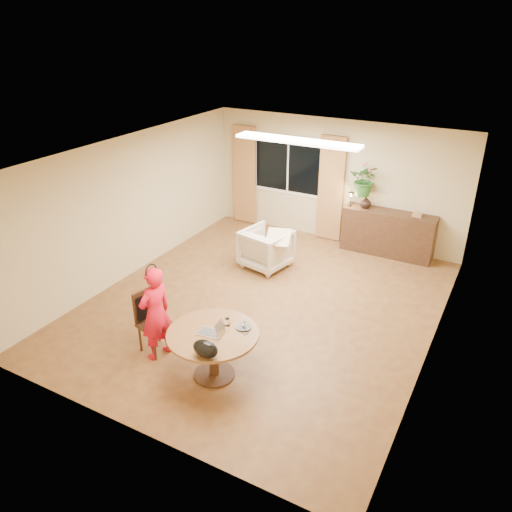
{
  "coord_description": "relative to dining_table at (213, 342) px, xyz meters",
  "views": [
    {
      "loc": [
        3.4,
        -6.47,
        4.49
      ],
      "look_at": [
        -0.03,
        -0.2,
        1.01
      ],
      "focal_mm": 35.0,
      "sensor_mm": 36.0,
      "label": 1
    }
  ],
  "objects": [
    {
      "name": "wall_right",
      "position": [
        2.47,
        1.95,
        0.75
      ],
      "size": [
        0.0,
        6.5,
        6.5
      ],
      "primitive_type": "plane",
      "rotation": [
        1.57,
        0.0,
        -1.57
      ],
      "color": "#CAB683",
      "rests_on": "floor"
    },
    {
      "name": "ceiling",
      "position": [
        -0.28,
        1.95,
        2.05
      ],
      "size": [
        6.5,
        6.5,
        0.0
      ],
      "primitive_type": "plane",
      "rotation": [
        3.14,
        0.0,
        0.0
      ],
      "color": "white",
      "rests_on": "wall_back"
    },
    {
      "name": "pot_lid",
      "position": [
        0.3,
        0.3,
        0.17
      ],
      "size": [
        0.26,
        0.26,
        0.04
      ],
      "primitive_type": null,
      "rotation": [
        0.0,
        0.0,
        0.22
      ],
      "color": "white",
      "rests_on": "dining_table"
    },
    {
      "name": "handbag",
      "position": [
        0.2,
        -0.46,
        0.26
      ],
      "size": [
        0.36,
        0.23,
        0.23
      ],
      "primitive_type": null,
      "rotation": [
        0.0,
        0.0,
        0.07
      ],
      "color": "black",
      "rests_on": "dining_table"
    },
    {
      "name": "book_stack",
      "position": [
        1.53,
        4.96,
        0.41
      ],
      "size": [
        0.19,
        0.14,
        0.08
      ],
      "primitive_type": null,
      "rotation": [
        0.0,
        0.0,
        -0.0
      ],
      "color": "#8B6246",
      "rests_on": "sideboard"
    },
    {
      "name": "curtain_right",
      "position": [
        -0.33,
        5.1,
        0.59
      ],
      "size": [
        0.55,
        0.08,
        2.25
      ],
      "primitive_type": "cube",
      "color": "#956230",
      "rests_on": "wall_back"
    },
    {
      "name": "laptop",
      "position": [
        -0.03,
        -0.02,
        0.26
      ],
      "size": [
        0.35,
        0.26,
        0.22
      ],
      "primitive_type": null,
      "rotation": [
        0.0,
        0.0,
        0.14
      ],
      "color": "#B7B7BC",
      "rests_on": "dining_table"
    },
    {
      "name": "dining_table",
      "position": [
        0.0,
        0.0,
        0.0
      ],
      "size": [
        1.23,
        1.23,
        0.7
      ],
      "color": "brown",
      "rests_on": "floor"
    },
    {
      "name": "dining_chair",
      "position": [
        -1.05,
        0.08,
        -0.08
      ],
      "size": [
        0.53,
        0.5,
        0.95
      ],
      "primitive_type": null,
      "rotation": [
        0.0,
        0.0,
        -0.22
      ],
      "color": "#321A10",
      "rests_on": "floor"
    },
    {
      "name": "wall_back",
      "position": [
        -0.28,
        5.2,
        0.75
      ],
      "size": [
        5.5,
        0.0,
        5.5
      ],
      "primitive_type": "plane",
      "rotation": [
        1.57,
        0.0,
        0.0
      ],
      "color": "#CAB683",
      "rests_on": "floor"
    },
    {
      "name": "tumbler",
      "position": [
        0.08,
        0.24,
        0.2
      ],
      "size": [
        0.09,
        0.09,
        0.11
      ],
      "primitive_type": null,
      "rotation": [
        0.0,
        0.0,
        -0.23
      ],
      "color": "white",
      "rests_on": "dining_table"
    },
    {
      "name": "desk_lamp",
      "position": [
        0.19,
        4.91,
        0.52
      ],
      "size": [
        0.15,
        0.15,
        0.31
      ],
      "primitive_type": null,
      "rotation": [
        0.0,
        0.0,
        0.24
      ],
      "color": "black",
      "rests_on": "sideboard"
    },
    {
      "name": "bouquet",
      "position": [
        0.43,
        4.96,
        0.95
      ],
      "size": [
        0.64,
        0.57,
        0.66
      ],
      "primitive_type": "imported",
      "rotation": [
        0.0,
        0.0,
        0.1
      ],
      "color": "#2A6827",
      "rests_on": "vase"
    },
    {
      "name": "wall_left",
      "position": [
        -3.03,
        1.95,
        0.75
      ],
      "size": [
        0.0,
        6.5,
        6.5
      ],
      "primitive_type": "plane",
      "rotation": [
        1.57,
        0.0,
        1.57
      ],
      "color": "#CAB683",
      "rests_on": "floor"
    },
    {
      "name": "child",
      "position": [
        -0.95,
        -0.0,
        0.16
      ],
      "size": [
        0.58,
        0.45,
        1.42
      ],
      "primitive_type": "imported",
      "rotation": [
        0.0,
        0.0,
        -1.8
      ],
      "color": "red",
      "rests_on": "floor"
    },
    {
      "name": "wine_glass",
      "position": [
        0.38,
        0.2,
        0.26
      ],
      "size": [
        0.08,
        0.08,
        0.22
      ],
      "primitive_type": null,
      "rotation": [
        0.0,
        0.0,
        -0.08
      ],
      "color": "white",
      "rests_on": "dining_table"
    },
    {
      "name": "armchair",
      "position": [
        -0.9,
        3.26,
        -0.16
      ],
      "size": [
        0.98,
        1.0,
        0.78
      ],
      "primitive_type": "imported",
      "rotation": [
        0.0,
        0.0,
        2.94
      ],
      "color": "#C2AD9A",
      "rests_on": "floor"
    },
    {
      "name": "throw",
      "position": [
        -0.61,
        3.18,
        0.24
      ],
      "size": [
        0.6,
        0.66,
        0.03
      ],
      "primitive_type": null,
      "rotation": [
        0.0,
        0.0,
        0.31
      ],
      "color": "beige",
      "rests_on": "armchair"
    },
    {
      "name": "floor",
      "position": [
        -0.28,
        1.95,
        -0.55
      ],
      "size": [
        6.5,
        6.5,
        0.0
      ],
      "primitive_type": "plane",
      "color": "brown",
      "rests_on": "ground"
    },
    {
      "name": "sideboard",
      "position": [
        1.01,
        4.96,
        -0.09
      ],
      "size": [
        1.84,
        0.45,
        0.92
      ],
      "primitive_type": "cube",
      "color": "#321A10",
      "rests_on": "floor"
    },
    {
      "name": "curtain_left",
      "position": [
        -2.43,
        5.1,
        0.59
      ],
      "size": [
        0.55,
        0.08,
        2.25
      ],
      "primitive_type": "cube",
      "color": "#956230",
      "rests_on": "wall_back"
    },
    {
      "name": "window",
      "position": [
        -1.38,
        5.18,
        0.95
      ],
      "size": [
        1.7,
        0.03,
        1.3
      ],
      "color": "white",
      "rests_on": "wall_back"
    },
    {
      "name": "vase",
      "position": [
        0.48,
        4.96,
        0.49
      ],
      "size": [
        0.3,
        0.3,
        0.25
      ],
      "primitive_type": "imported",
      "rotation": [
        0.0,
        0.0,
        -0.32
      ],
      "color": "black",
      "rests_on": "sideboard"
    },
    {
      "name": "ceiling_panel",
      "position": [
        -0.28,
        3.15,
        2.01
      ],
      "size": [
        2.2,
        0.35,
        0.05
      ],
      "primitive_type": "cube",
      "color": "white",
      "rests_on": "ceiling"
    }
  ]
}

